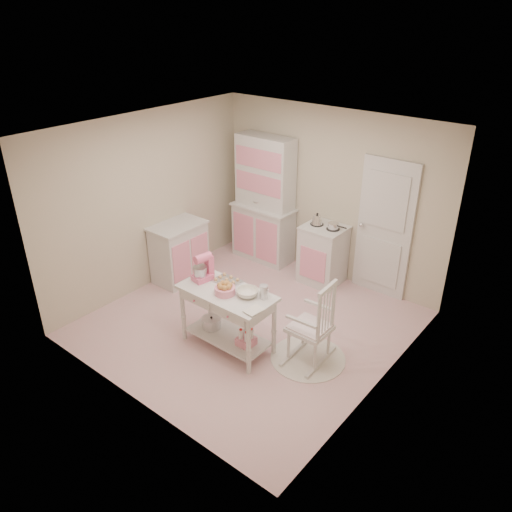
{
  "coord_description": "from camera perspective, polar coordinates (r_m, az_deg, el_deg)",
  "views": [
    {
      "loc": [
        3.6,
        -4.3,
        3.91
      ],
      "look_at": [
        0.15,
        -0.04,
        1.09
      ],
      "focal_mm": 35.0,
      "sensor_mm": 36.0,
      "label": 1
    }
  ],
  "objects": [
    {
      "name": "recipe_book",
      "position": [
        5.67,
        -0.8,
        -5.95
      ],
      "size": [
        0.18,
        0.23,
        0.02
      ],
      "primitive_type": "imported",
      "rotation": [
        0.0,
        0.0,
        -0.12
      ],
      "color": "silver",
      "rests_on": "work_table"
    },
    {
      "name": "lace_rug",
      "position": [
        6.27,
        5.94,
        -11.5
      ],
      "size": [
        0.92,
        0.92,
        0.01
      ],
      "primitive_type": "cylinder",
      "color": "white",
      "rests_on": "ground"
    },
    {
      "name": "rocking_chair",
      "position": [
        5.95,
        6.19,
        -7.4
      ],
      "size": [
        0.52,
        0.75,
        1.1
      ],
      "primitive_type": "cube",
      "rotation": [
        0.0,
        0.0,
        0.06
      ],
      "color": "silver",
      "rests_on": "ground"
    },
    {
      "name": "room_shell",
      "position": [
        6.05,
        -0.86,
        5.23
      ],
      "size": [
        3.84,
        3.84,
        2.62
      ],
      "color": "pink",
      "rests_on": "ground"
    },
    {
      "name": "bread_basket",
      "position": [
        5.94,
        -3.57,
        -3.94
      ],
      "size": [
        0.25,
        0.25,
        0.09
      ],
      "primitive_type": "cylinder",
      "color": "pink",
      "rests_on": "work_table"
    },
    {
      "name": "mixing_bowl",
      "position": [
        5.89,
        -0.98,
        -4.23
      ],
      "size": [
        0.26,
        0.26,
        0.08
      ],
      "primitive_type": "imported",
      "color": "silver",
      "rests_on": "work_table"
    },
    {
      "name": "stand_mixer",
      "position": [
        6.19,
        -6.18,
        -1.35
      ],
      "size": [
        0.25,
        0.31,
        0.34
      ],
      "primitive_type": "cube",
      "rotation": [
        0.0,
        0.0,
        -0.19
      ],
      "color": "#EB638E",
      "rests_on": "work_table"
    },
    {
      "name": "base_cabinet",
      "position": [
        7.76,
        -8.76,
        0.45
      ],
      "size": [
        0.54,
        0.84,
        0.92
      ],
      "primitive_type": "cube",
      "color": "silver",
      "rests_on": "ground"
    },
    {
      "name": "door",
      "position": [
        7.31,
        14.47,
        3.0
      ],
      "size": [
        0.82,
        0.05,
        2.04
      ],
      "primitive_type": "cube",
      "color": "silver",
      "rests_on": "ground"
    },
    {
      "name": "metal_pitcher",
      "position": [
        5.82,
        0.89,
        -4.13
      ],
      "size": [
        0.1,
        0.1,
        0.17
      ],
      "primitive_type": "cylinder",
      "color": "silver",
      "rests_on": "work_table"
    },
    {
      "name": "stove",
      "position": [
        7.68,
        7.65,
        0.21
      ],
      "size": [
        0.62,
        0.57,
        0.92
      ],
      "primitive_type": "cube",
      "color": "silver",
      "rests_on": "ground"
    },
    {
      "name": "cookie_tray",
      "position": [
        6.2,
        -3.29,
        -2.87
      ],
      "size": [
        0.34,
        0.24,
        0.02
      ],
      "primitive_type": "cube",
      "color": "silver",
      "rests_on": "work_table"
    },
    {
      "name": "work_table",
      "position": [
        6.22,
        -3.28,
        -7.21
      ],
      "size": [
        1.2,
        0.6,
        0.8
      ],
      "primitive_type": "cube",
      "color": "silver",
      "rests_on": "ground"
    },
    {
      "name": "hutch",
      "position": [
        8.1,
        0.87,
        6.42
      ],
      "size": [
        1.06,
        0.5,
        2.08
      ],
      "primitive_type": "cube",
      "color": "silver",
      "rests_on": "ground"
    }
  ]
}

